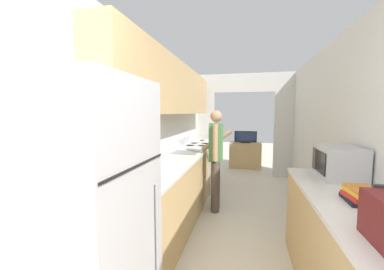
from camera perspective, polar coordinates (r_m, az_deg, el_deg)
wall_left at (r=3.29m, az=-8.46°, el=5.53°), size 0.38×7.81×2.50m
wall_right at (r=2.86m, az=36.00°, el=-1.61°), size 0.06×7.81×2.50m
wall_far_with_doorway at (r=5.95m, az=12.33°, el=4.08°), size 2.75×0.06×2.50m
counter_left at (r=3.63m, az=-3.01°, el=-12.13°), size 0.62×4.07×0.91m
counter_right at (r=2.23m, az=35.23°, el=-24.95°), size 0.62×2.20×0.91m
refrigerator at (r=1.64m, az=-24.30°, el=-19.37°), size 0.71×0.73×1.75m
range_oven at (r=4.86m, az=1.47°, el=-7.51°), size 0.66×0.80×1.05m
person at (r=3.73m, az=5.78°, el=-5.48°), size 0.51×0.39×1.58m
microwave at (r=2.73m, az=31.98°, el=-5.56°), size 0.36×0.51×0.31m
book_stack at (r=2.11m, az=36.01°, el=-11.81°), size 0.23×0.26×0.11m
tv_cabinet at (r=6.81m, az=12.76°, el=-4.79°), size 0.87×0.42×0.71m
television at (r=6.70m, az=12.85°, el=-0.50°), size 0.61×0.16×0.33m
knife at (r=5.45m, az=2.60°, el=-1.25°), size 0.13×0.29×0.02m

